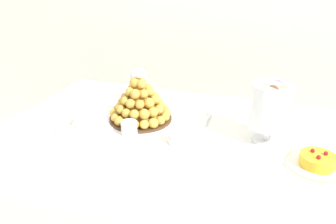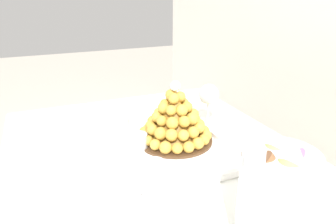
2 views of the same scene
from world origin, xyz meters
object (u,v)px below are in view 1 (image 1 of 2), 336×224
(wine_glass, at_px, (139,78))
(macaron_goblet, at_px, (271,106))
(dessert_cup_centre, at_px, (175,137))
(fruit_tart_plate, at_px, (317,163))
(croquembouche, at_px, (140,102))
(dessert_cup_mid_left, at_px, (129,129))
(dessert_cup_left, at_px, (82,121))
(serving_tray, at_px, (138,124))

(wine_glass, bearing_deg, macaron_goblet, -17.49)
(dessert_cup_centre, height_order, fruit_tart_plate, dessert_cup_centre)
(croquembouche, bearing_deg, wine_glass, 114.21)
(wine_glass, bearing_deg, fruit_tart_plate, -22.31)
(macaron_goblet, relative_size, fruit_tart_plate, 1.17)
(dessert_cup_mid_left, height_order, dessert_cup_centre, dessert_cup_centre)
(dessert_cup_mid_left, height_order, macaron_goblet, macaron_goblet)
(dessert_cup_left, distance_m, dessert_cup_mid_left, 0.20)
(dessert_cup_centre, xyz_separation_m, wine_glass, (-0.27, 0.31, 0.09))
(croquembouche, bearing_deg, serving_tray, -86.06)
(croquembouche, relative_size, dessert_cup_mid_left, 4.22)
(dessert_cup_mid_left, height_order, fruit_tart_plate, dessert_cup_mid_left)
(croquembouche, xyz_separation_m, dessert_cup_mid_left, (0.01, -0.14, -0.05))
(serving_tray, height_order, macaron_goblet, macaron_goblet)
(dessert_cup_centre, distance_m, wine_glass, 0.42)
(dessert_cup_centre, relative_size, macaron_goblet, 0.24)
(dessert_cup_left, distance_m, dessert_cup_centre, 0.38)
(macaron_goblet, bearing_deg, dessert_cup_centre, -156.94)
(dessert_cup_mid_left, distance_m, dessert_cup_centre, 0.18)
(fruit_tart_plate, bearing_deg, wine_glass, 157.69)
(dessert_cup_centre, bearing_deg, fruit_tart_plate, 1.19)
(serving_tray, height_order, wine_glass, wine_glass)
(dessert_cup_mid_left, bearing_deg, dessert_cup_left, -179.55)
(croquembouche, relative_size, wine_glass, 1.52)
(dessert_cup_left, height_order, dessert_cup_centre, dessert_cup_centre)
(serving_tray, distance_m, wine_glass, 0.25)
(macaron_goblet, bearing_deg, dessert_cup_mid_left, -166.04)
(serving_tray, xyz_separation_m, dessert_cup_mid_left, (0.01, -0.10, 0.03))
(dessert_cup_left, bearing_deg, dessert_cup_centre, -1.17)
(dessert_cup_mid_left, distance_m, fruit_tart_plate, 0.66)
(dessert_cup_left, bearing_deg, wine_glass, 68.96)
(dessert_cup_mid_left, relative_size, dessert_cup_centre, 1.07)
(croquembouche, distance_m, macaron_goblet, 0.50)
(serving_tray, relative_size, dessert_cup_left, 10.15)
(serving_tray, relative_size, fruit_tart_plate, 2.64)
(dessert_cup_centre, xyz_separation_m, fruit_tart_plate, (0.47, 0.01, -0.02))
(serving_tray, xyz_separation_m, wine_glass, (-0.08, 0.21, 0.12))
(croquembouche, xyz_separation_m, macaron_goblet, (0.50, -0.01, 0.05))
(dessert_cup_mid_left, relative_size, macaron_goblet, 0.26)
(dessert_cup_centre, height_order, wine_glass, wine_glass)
(croquembouche, height_order, dessert_cup_centre, croquembouche)
(dessert_cup_left, distance_m, macaron_goblet, 0.71)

